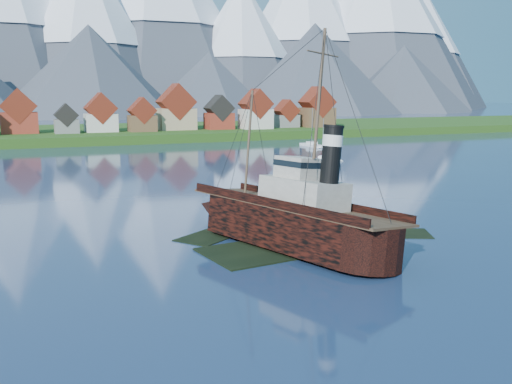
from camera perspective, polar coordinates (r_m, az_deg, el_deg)
name	(u,v)px	position (r m, az deg, el deg)	size (l,w,h in m)	color
ground	(300,241)	(66.20, 4.45, -4.92)	(1400.00, 1400.00, 0.00)	navy
shoal	(305,238)	(68.93, 4.96, -4.63)	(31.71, 21.24, 1.14)	black
shore_bank	(101,137)	(229.47, -15.20, 5.35)	(600.00, 80.00, 3.20)	#244614
seawall	(117,145)	(191.96, -13.72, 4.59)	(600.00, 2.50, 2.00)	#3F3D38
town	(6,117)	(209.35, -23.75, 6.92)	(250.96, 16.69, 17.30)	maroon
mountains	(47,7)	(543.83, -20.21, 16.99)	(965.00, 340.00, 205.00)	#2D333D
tugboat_wreck	(284,217)	(64.34, 2.77, -2.48)	(7.29, 31.42, 24.90)	black
sailboat_d	(323,160)	(143.46, 6.68, 3.19)	(7.26, 7.03, 11.04)	white
sailboat_e	(312,146)	(182.29, 5.60, 4.64)	(3.18, 11.15, 12.83)	white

